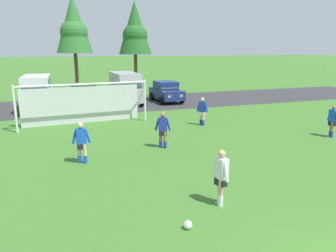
{
  "coord_description": "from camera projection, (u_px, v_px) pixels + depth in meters",
  "views": [
    {
      "loc": [
        -5.38,
        -3.35,
        4.37
      ],
      "look_at": [
        -0.79,
        9.66,
        1.08
      ],
      "focal_mm": 34.39,
      "sensor_mm": 36.0,
      "label": 1
    }
  ],
  "objects": [
    {
      "name": "parked_car_slot_far_left",
      "position": [
        37.0,
        92.0,
        23.34
      ],
      "size": [
        2.33,
        4.87,
        2.52
      ],
      "color": "silver",
      "rests_on": "ground"
    },
    {
      "name": "soccer_ball",
      "position": [
        188.0,
        225.0,
        8.01
      ],
      "size": [
        0.22,
        0.22,
        0.22
      ],
      "color": "white",
      "rests_on": "ground"
    },
    {
      "name": "player_striker_near",
      "position": [
        82.0,
        143.0,
        12.51
      ],
      "size": [
        0.73,
        0.3,
        1.64
      ],
      "color": "beige",
      "rests_on": "ground"
    },
    {
      "name": "parking_lot_strip",
      "position": [
        124.0,
        103.0,
        26.8
      ],
      "size": [
        52.0,
        8.4,
        0.01
      ],
      "primitive_type": "cube",
      "color": "#333335",
      "rests_on": "ground"
    },
    {
      "name": "player_winger_left",
      "position": [
        332.0,
        121.0,
        16.33
      ],
      "size": [
        0.3,
        0.74,
        1.64
      ],
      "color": "#936B4C",
      "rests_on": "ground"
    },
    {
      "name": "parked_car_slot_left",
      "position": [
        84.0,
        95.0,
        25.17
      ],
      "size": [
        2.29,
        4.33,
        1.72
      ],
      "color": "#194C2D",
      "rests_on": "ground"
    },
    {
      "name": "player_trailing_back",
      "position": [
        202.0,
        111.0,
        18.87
      ],
      "size": [
        0.53,
        0.63,
        1.64
      ],
      "color": "beige",
      "rests_on": "ground"
    },
    {
      "name": "soccer_goal",
      "position": [
        83.0,
        102.0,
        19.18
      ],
      "size": [
        7.54,
        2.5,
        2.57
      ],
      "color": "white",
      "rests_on": "ground"
    },
    {
      "name": "tree_mid_left",
      "position": [
        135.0,
        30.0,
        33.62
      ],
      "size": [
        3.48,
        3.48,
        9.28
      ],
      "color": "brown",
      "rests_on": "ground"
    },
    {
      "name": "parked_car_slot_center",
      "position": [
        166.0,
        91.0,
        27.49
      ],
      "size": [
        2.11,
        4.24,
        1.72
      ],
      "color": "navy",
      "rests_on": "ground"
    },
    {
      "name": "tree_left_edge",
      "position": [
        74.0,
        26.0,
        31.93
      ],
      "size": [
        3.6,
        3.6,
        9.6
      ],
      "color": "brown",
      "rests_on": "ground"
    },
    {
      "name": "player_winger_right",
      "position": [
        221.0,
        177.0,
        9.15
      ],
      "size": [
        0.3,
        0.75,
        1.64
      ],
      "color": "tan",
      "rests_on": "ground"
    },
    {
      "name": "ground_plane",
      "position": [
        151.0,
        123.0,
        19.59
      ],
      "size": [
        400.0,
        400.0,
        0.0
      ],
      "primitive_type": "plane",
      "color": "#3D7028"
    },
    {
      "name": "player_defender_far",
      "position": [
        163.0,
        130.0,
        14.49
      ],
      "size": [
        0.71,
        0.35,
        1.64
      ],
      "color": "#936B4C",
      "rests_on": "ground"
    },
    {
      "name": "parked_car_slot_center_left",
      "position": [
        126.0,
        87.0,
        26.43
      ],
      "size": [
        2.31,
        4.86,
        2.52
      ],
      "color": "#B2B2BC",
      "rests_on": "ground"
    }
  ]
}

